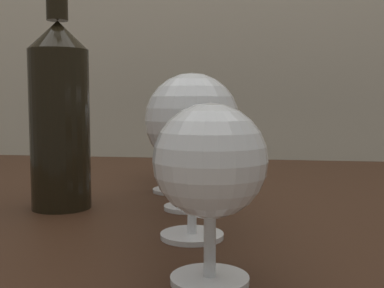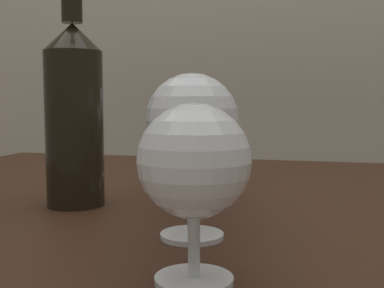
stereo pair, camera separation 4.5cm
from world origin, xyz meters
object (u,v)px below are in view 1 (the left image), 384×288
at_px(wine_glass_chardonnay, 210,163).
at_px(wine_glass_white, 192,124).
at_px(wine_bottle, 60,110).
at_px(wine_glass_cabernet, 187,123).
at_px(wine_glass_rose, 172,133).
at_px(wine_glass_port, 174,115).

height_order(wine_glass_chardonnay, wine_glass_white, wine_glass_white).
bearing_deg(wine_glass_white, wine_bottle, 149.61).
bearing_deg(wine_bottle, wine_glass_cabernet, 5.64).
xyz_separation_m(wine_glass_cabernet, wine_glass_rose, (-0.04, 0.11, -0.02)).
relative_size(wine_glass_chardonnay, wine_glass_rose, 1.02).
bearing_deg(wine_glass_chardonnay, wine_glass_white, 104.92).
bearing_deg(wine_glass_port, wine_glass_white, -76.64).
bearing_deg(wine_bottle, wine_glass_rose, 46.73).
distance_m(wine_glass_port, wine_bottle, 0.26).
height_order(wine_glass_cabernet, wine_glass_port, wine_glass_port).
height_order(wine_glass_rose, wine_bottle, wine_bottle).
height_order(wine_glass_white, wine_glass_port, wine_glass_white).
distance_m(wine_glass_chardonnay, wine_glass_white, 0.12).
bearing_deg(wine_glass_chardonnay, wine_glass_cabernet, 103.03).
distance_m(wine_glass_white, wine_glass_port, 0.35).
height_order(wine_glass_port, wine_bottle, wine_bottle).
relative_size(wine_glass_chardonnay, wine_glass_cabernet, 0.85).
height_order(wine_glass_chardonnay, wine_bottle, wine_bottle).
bearing_deg(wine_glass_cabernet, wine_bottle, -174.36).
xyz_separation_m(wine_glass_cabernet, wine_bottle, (-0.16, -0.02, 0.02)).
relative_size(wine_glass_chardonnay, wine_glass_white, 0.82).
bearing_deg(wine_glass_white, wine_glass_rose, 105.34).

